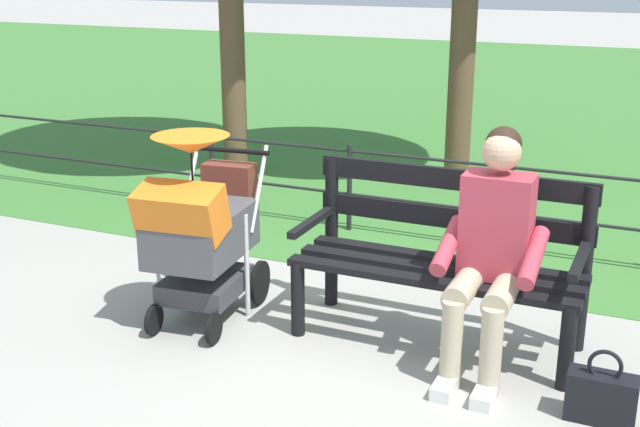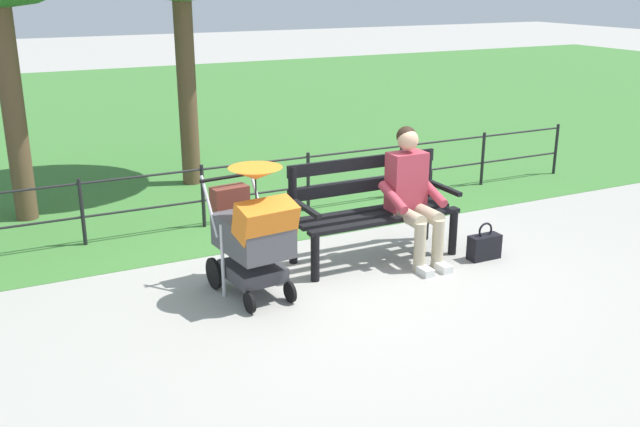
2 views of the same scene
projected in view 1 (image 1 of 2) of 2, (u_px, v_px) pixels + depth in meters
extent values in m
plane|color=#9E9B93|center=(341.00, 326.00, 4.81)|extent=(60.00, 60.00, 0.00)
cube|color=#3D7533|center=(562.00, 99.00, 12.46)|extent=(40.00, 16.00, 0.01)
cube|color=black|center=(445.00, 260.00, 4.61)|extent=(1.60, 0.11, 0.04)
cube|color=black|center=(436.00, 270.00, 4.46)|extent=(1.60, 0.11, 0.04)
cube|color=black|center=(426.00, 282.00, 4.30)|extent=(1.60, 0.11, 0.04)
cube|color=black|center=(452.00, 218.00, 4.63)|extent=(1.60, 0.04, 0.12)
cube|color=black|center=(454.00, 179.00, 4.56)|extent=(1.60, 0.04, 0.12)
cylinder|color=black|center=(567.00, 348.00, 4.06)|extent=(0.08, 0.08, 0.45)
cylinder|color=black|center=(584.00, 270.00, 4.40)|extent=(0.08, 0.08, 0.95)
cube|color=black|center=(580.00, 260.00, 4.11)|extent=(0.05, 0.56, 0.04)
cylinder|color=black|center=(298.00, 298.00, 4.65)|extent=(0.08, 0.08, 0.45)
cylinder|color=black|center=(332.00, 232.00, 4.99)|extent=(0.08, 0.08, 0.95)
cube|color=black|center=(312.00, 222.00, 4.70)|extent=(0.05, 0.56, 0.04)
cylinder|color=tan|center=(503.00, 294.00, 4.10)|extent=(0.14, 0.40, 0.14)
cylinder|color=tan|center=(464.00, 287.00, 4.18)|extent=(0.14, 0.40, 0.14)
cylinder|color=tan|center=(491.00, 352.00, 4.00)|extent=(0.11, 0.11, 0.47)
cylinder|color=tan|center=(451.00, 345.00, 4.07)|extent=(0.11, 0.11, 0.47)
cube|color=silver|center=(484.00, 396.00, 3.99)|extent=(0.10, 0.22, 0.07)
cube|color=silver|center=(445.00, 387.00, 4.07)|extent=(0.10, 0.22, 0.07)
cube|color=#B23847|center=(497.00, 226.00, 4.24)|extent=(0.36, 0.22, 0.56)
cylinder|color=#B23847|center=(533.00, 257.00, 4.08)|extent=(0.09, 0.43, 0.23)
cylinder|color=#B23847|center=(449.00, 245.00, 4.26)|extent=(0.09, 0.43, 0.23)
sphere|color=tan|center=(502.00, 152.00, 4.12)|extent=(0.20, 0.20, 0.20)
sphere|color=black|center=(503.00, 145.00, 4.14)|extent=(0.19, 0.19, 0.19)
cylinder|color=black|center=(260.00, 283.00, 5.09)|extent=(0.06, 0.28, 0.28)
cylinder|color=black|center=(194.00, 274.00, 5.23)|extent=(0.06, 0.28, 0.28)
cylinder|color=black|center=(214.00, 329.00, 4.58)|extent=(0.05, 0.18, 0.18)
cylinder|color=black|center=(154.00, 320.00, 4.69)|extent=(0.05, 0.18, 0.18)
cube|color=#38383D|center=(205.00, 284.00, 4.86)|extent=(0.47, 0.56, 0.12)
cylinder|color=silver|center=(247.00, 266.00, 4.86)|extent=(0.03, 0.03, 0.65)
cylinder|color=silver|center=(178.00, 258.00, 4.99)|extent=(0.03, 0.03, 0.65)
cube|color=#47474C|center=(201.00, 233.00, 4.75)|extent=(0.53, 0.73, 0.28)
cube|color=orange|center=(181.00, 213.00, 4.47)|extent=(0.51, 0.35, 0.33)
cylinder|color=black|center=(230.00, 150.00, 5.02)|extent=(0.52, 0.09, 0.03)
cylinder|color=silver|center=(259.00, 189.00, 4.93)|extent=(0.06, 0.30, 0.49)
cylinder|color=silver|center=(191.00, 182.00, 5.06)|extent=(0.06, 0.30, 0.49)
cone|color=orange|center=(191.00, 144.00, 4.51)|extent=(0.49, 0.49, 0.10)
cylinder|color=black|center=(192.00, 176.00, 4.56)|extent=(0.01, 0.01, 0.30)
cube|color=brown|center=(230.00, 185.00, 5.07)|extent=(0.34, 0.19, 0.28)
cube|color=black|center=(601.00, 398.00, 3.80)|extent=(0.32, 0.14, 0.24)
torus|color=black|center=(605.00, 366.00, 3.75)|extent=(0.16, 0.02, 0.16)
cylinder|color=black|center=(509.00, 207.00, 5.91)|extent=(0.04, 0.04, 0.70)
cylinder|color=black|center=(349.00, 188.00, 6.40)|extent=(0.04, 0.04, 0.70)
cylinder|color=black|center=(212.00, 171.00, 6.89)|extent=(0.04, 0.04, 0.70)
cylinder|color=black|center=(428.00, 159.00, 6.06)|extent=(8.82, 0.02, 0.02)
cylinder|color=black|center=(426.00, 204.00, 6.17)|extent=(8.82, 0.02, 0.02)
cylinder|color=brown|center=(232.00, 36.00, 7.77)|extent=(0.24, 0.24, 2.73)
cylinder|color=brown|center=(463.00, 42.00, 7.49)|extent=(0.24, 0.24, 2.68)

